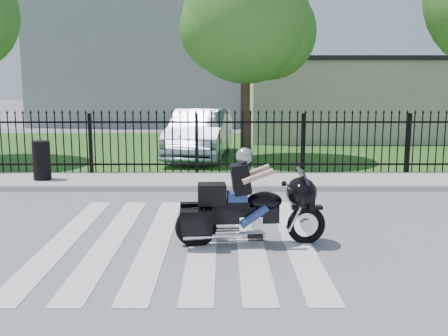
{
  "coord_description": "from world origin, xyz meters",
  "views": [
    {
      "loc": [
        0.73,
        -8.7,
        2.74
      ],
      "look_at": [
        0.76,
        1.54,
        1.0
      ],
      "focal_mm": 42.0,
      "sensor_mm": 36.0,
      "label": 1
    }
  ],
  "objects": [
    {
      "name": "parked_car",
      "position": [
        -0.05,
        9.46,
        0.87
      ],
      "size": [
        2.35,
        5.32,
        1.7
      ],
      "primitive_type": "imported",
      "rotation": [
        0.0,
        0.0,
        -0.11
      ],
      "color": "#98AABF",
      "rests_on": "grass_strip"
    },
    {
      "name": "building_low",
      "position": [
        7.0,
        16.0,
        1.75
      ],
      "size": [
        10.0,
        6.0,
        3.5
      ],
      "primitive_type": "cube",
      "color": "#B8B099",
      "rests_on": "ground"
    },
    {
      "name": "ground",
      "position": [
        0.0,
        0.0,
        0.0
      ],
      "size": [
        120.0,
        120.0,
        0.0
      ],
      "primitive_type": "plane",
      "color": "slate",
      "rests_on": "ground"
    },
    {
      "name": "litter_bin",
      "position": [
        -4.03,
        4.92,
        0.63
      ],
      "size": [
        0.56,
        0.56,
        1.02
      ],
      "primitive_type": "cylinder",
      "rotation": [
        0.0,
        0.0,
        -0.28
      ],
      "color": "black",
      "rests_on": "sidewalk"
    },
    {
      "name": "tree_mid",
      "position": [
        1.5,
        9.0,
        4.67
      ],
      "size": [
        4.2,
        4.2,
        6.78
      ],
      "color": "#382316",
      "rests_on": "ground"
    },
    {
      "name": "sidewalk",
      "position": [
        0.0,
        5.0,
        0.06
      ],
      "size": [
        40.0,
        2.0,
        0.12
      ],
      "primitive_type": "cube",
      "color": "#ADAAA3",
      "rests_on": "ground"
    },
    {
      "name": "building_low_roof",
      "position": [
        7.0,
        16.0,
        3.6
      ],
      "size": [
        10.2,
        6.2,
        0.2
      ],
      "primitive_type": "cube",
      "color": "black",
      "rests_on": "building_low"
    },
    {
      "name": "curb",
      "position": [
        0.0,
        4.0,
        0.06
      ],
      "size": [
        40.0,
        0.12,
        0.12
      ],
      "primitive_type": "cube",
      "color": "#ADAAA3",
      "rests_on": "ground"
    },
    {
      "name": "grass_strip",
      "position": [
        0.0,
        12.0,
        0.01
      ],
      "size": [
        40.0,
        12.0,
        0.02
      ],
      "primitive_type": "cube",
      "color": "#2C5C1F",
      "rests_on": "ground"
    },
    {
      "name": "iron_fence",
      "position": [
        0.0,
        6.0,
        0.9
      ],
      "size": [
        26.0,
        0.04,
        1.8
      ],
      "color": "black",
      "rests_on": "ground"
    },
    {
      "name": "building_tall",
      "position": [
        -3.0,
        26.0,
        6.0
      ],
      "size": [
        15.0,
        10.0,
        12.0
      ],
      "primitive_type": "cube",
      "color": "gray",
      "rests_on": "ground"
    },
    {
      "name": "motorcycle_rider",
      "position": [
        1.14,
        -0.25,
        0.69
      ],
      "size": [
        2.54,
        0.87,
        1.68
      ],
      "rotation": [
        0.0,
        0.0,
        0.07
      ],
      "color": "black",
      "rests_on": "ground"
    },
    {
      "name": "crosswalk",
      "position": [
        0.0,
        0.0,
        0.01
      ],
      "size": [
        5.0,
        5.5,
        0.01
      ],
      "primitive_type": null,
      "color": "silver",
      "rests_on": "ground"
    }
  ]
}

